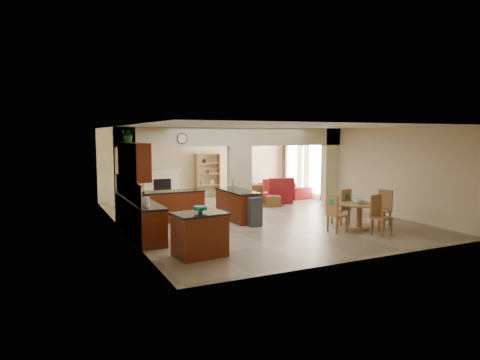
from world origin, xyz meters
name	(u,v)px	position (x,y,z in m)	size (l,w,h in m)	color
floor	(253,218)	(0.00, 0.00, 0.00)	(10.00, 10.00, 0.00)	gray
ceiling	(254,127)	(0.00, 0.00, 2.80)	(10.00, 10.00, 0.00)	white
wall_back	(198,163)	(0.00, 5.00, 1.40)	(8.00, 8.00, 0.00)	beige
wall_front	(366,192)	(0.00, -5.00, 1.40)	(8.00, 8.00, 0.00)	beige
wall_left	(121,178)	(-4.00, 0.00, 1.40)	(10.00, 10.00, 0.00)	beige
wall_right	(356,168)	(4.00, 0.00, 1.40)	(10.00, 10.00, 0.00)	beige
partition_left_pier	(125,175)	(-3.70, 1.00, 1.40)	(0.60, 0.25, 2.80)	beige
partition_center_pier	(240,179)	(0.00, 1.00, 1.10)	(0.80, 0.25, 2.20)	beige
partition_right_pier	(331,167)	(3.70, 1.00, 1.40)	(0.60, 0.25, 2.80)	beige
partition_header	(239,137)	(0.00, 1.00, 2.50)	(8.00, 0.25, 0.60)	beige
kitchen_counter	(151,212)	(-3.26, -0.25, 0.46)	(2.52, 3.29, 1.48)	#3C1507
upper_cabinets	(133,160)	(-3.82, -0.80, 1.92)	(0.35, 2.40, 0.90)	#3C1507
peninsula	(237,205)	(-0.60, -0.11, 0.46)	(0.70, 1.85, 0.91)	#3C1507
wall_clock	(182,139)	(-2.00, 0.85, 2.45)	(0.34, 0.34, 0.03)	#452217
rug	(256,205)	(1.20, 2.10, 0.01)	(1.60, 1.30, 0.01)	brown
fireplace	(161,184)	(-1.60, 4.83, 0.61)	(1.60, 0.35, 1.20)	#EEE3CE
shelving_unit	(208,175)	(0.35, 4.82, 0.90)	(1.00, 0.32, 1.80)	brown
window_a	(316,169)	(3.97, 2.30, 1.20)	(0.02, 0.90, 1.90)	white
window_b	(293,167)	(3.97, 4.00, 1.20)	(0.02, 0.90, 1.90)	white
glazed_door	(304,172)	(3.97, 3.15, 1.05)	(0.02, 0.70, 2.10)	white
drape_a_left	(324,171)	(3.93, 1.70, 1.20)	(0.10, 0.28, 2.30)	#3A1B17
drape_a_right	(306,168)	(3.93, 2.90, 1.20)	(0.10, 0.28, 2.30)	#3A1B17
drape_b_left	(300,168)	(3.93, 3.40, 1.20)	(0.10, 0.28, 2.30)	#3A1B17
drape_b_right	(285,166)	(3.93, 4.60, 1.20)	(0.10, 0.28, 2.30)	#3A1B17
ceiling_fan	(252,135)	(1.50, 3.00, 2.56)	(1.00, 1.00, 0.10)	white
kitchen_island	(200,234)	(-2.97, -3.30, 0.47)	(1.17, 0.90, 0.94)	#3C1507
teal_bowl	(200,209)	(-2.95, -3.30, 1.00)	(0.29, 0.29, 0.14)	#127E73
trash_can	(255,213)	(-0.54, -1.14, 0.38)	(0.36, 0.30, 0.76)	#2E2E31
dining_table	(359,212)	(1.85, -2.71, 0.48)	(1.04, 1.04, 0.71)	brown
fruit_bowl	(359,201)	(1.81, -2.71, 0.79)	(0.30, 0.30, 0.16)	#61BF28
sofa	(285,188)	(3.30, 3.54, 0.35)	(0.93, 2.38, 0.70)	maroon
chaise	(277,198)	(2.14, 2.19, 0.20)	(0.98, 0.80, 0.39)	maroon
armchair	(247,194)	(1.02, 2.46, 0.39)	(0.83, 0.85, 0.77)	maroon
ottoman	(272,201)	(1.61, 1.62, 0.19)	(0.52, 0.52, 0.38)	maroon
plant	(129,134)	(-3.82, -0.30, 2.58)	(0.37, 0.32, 0.41)	#144D17
chair_north	(343,205)	(1.84, -2.03, 0.55)	(0.49, 0.49, 1.02)	brown
chair_east	(383,207)	(2.70, -2.71, 0.55)	(0.53, 0.53, 1.02)	brown
chair_south	(379,213)	(1.87, -3.41, 0.55)	(0.48, 0.48, 1.02)	brown
chair_west	(335,212)	(0.99, -2.75, 0.55)	(0.46, 0.46, 1.02)	brown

